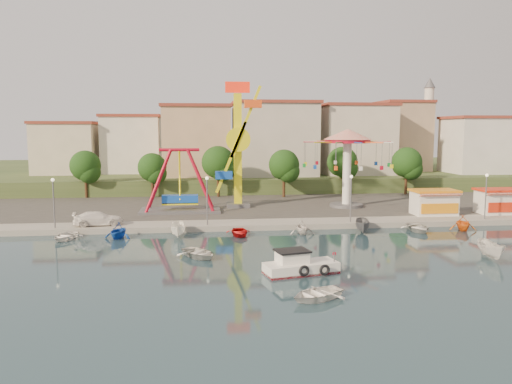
{
  "coord_description": "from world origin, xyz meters",
  "views": [
    {
      "loc": [
        -8.64,
        -40.67,
        10.85
      ],
      "look_at": [
        -2.56,
        14.0,
        4.0
      ],
      "focal_mm": 35.0,
      "sensor_mm": 36.0,
      "label": 1
    }
  ],
  "objects": [
    {
      "name": "moored_boat_4",
      "position": [
        1.81,
        9.8,
        0.77
      ],
      "size": [
        2.7,
        3.08,
        1.55
      ],
      "primitive_type": "imported",
      "rotation": [
        0.0,
        0.0,
        0.06
      ],
      "color": "silver",
      "rests_on": "ground"
    },
    {
      "name": "building_5",
      "position": [
        32.37,
        50.33,
        8.61
      ],
      "size": [
        12.77,
        10.96,
        11.21
      ],
      "primitive_type": "cube",
      "color": "tan",
      "rests_on": "hill_terrace"
    },
    {
      "name": "hill_terrace",
      "position": [
        0.0,
        67.0,
        1.5
      ],
      "size": [
        200.0,
        60.0,
        3.0
      ],
      "primitive_type": "cube",
      "color": "#384C26",
      "rests_on": "ground"
    },
    {
      "name": "building_6",
      "position": [
        44.15,
        48.77,
        9.18
      ],
      "size": [
        8.23,
        8.98,
        12.36
      ],
      "primitive_type": "cube",
      "color": "silver",
      "rests_on": "hill_terrace"
    },
    {
      "name": "moored_boat_1",
      "position": [
        -16.99,
        9.8,
        0.82
      ],
      "size": [
        3.49,
        3.76,
        1.63
      ],
      "primitive_type": "imported",
      "rotation": [
        0.0,
        0.0,
        -0.3
      ],
      "color": "#1447B5",
      "rests_on": "ground"
    },
    {
      "name": "building_2",
      "position": [
        -8.19,
        51.96,
        8.62
      ],
      "size": [
        11.95,
        9.28,
        11.23
      ],
      "primitive_type": "cube",
      "color": "tan",
      "rests_on": "hill_terrace"
    },
    {
      "name": "moored_boat_7",
      "position": [
        19.6,
        9.8,
        0.85
      ],
      "size": [
        3.55,
        3.85,
        1.7
      ],
      "primitive_type": "imported",
      "rotation": [
        0.0,
        0.0,
        -0.28
      ],
      "color": "orange",
      "rests_on": "ground"
    },
    {
      "name": "ground",
      "position": [
        0.0,
        0.0,
        0.0
      ],
      "size": [
        200.0,
        200.0,
        0.0
      ],
      "primitive_type": "plane",
      "color": "#142937",
      "rests_on": "ground"
    },
    {
      "name": "van",
      "position": [
        -19.77,
        14.0,
        1.35
      ],
      "size": [
        5.44,
        2.96,
        1.5
      ],
      "primitive_type": "imported",
      "rotation": [
        0.0,
        0.0,
        1.75
      ],
      "color": "white",
      "rests_on": "quay_deck"
    },
    {
      "name": "skiff",
      "position": [
        15.82,
        -1.72,
        0.75
      ],
      "size": [
        1.89,
        4.03,
        1.5
      ],
      "primitive_type": "imported",
      "rotation": [
        0.0,
        0.0,
        -0.11
      ],
      "color": "silver",
      "rests_on": "ground"
    },
    {
      "name": "pirate_ship_ride",
      "position": [
        -11.28,
        22.3,
        4.39
      ],
      "size": [
        10.0,
        5.0,
        8.0
      ],
      "color": "#59595E",
      "rests_on": "quay_deck"
    },
    {
      "name": "moored_boat_0",
      "position": [
        -22.17,
        9.8,
        0.38
      ],
      "size": [
        3.55,
        4.26,
        0.76
      ],
      "primitive_type": "imported",
      "rotation": [
        0.0,
        0.0,
        -0.29
      ],
      "color": "white",
      "rests_on": "ground"
    },
    {
      "name": "booth_mid",
      "position": [
        27.89,
        16.49,
        2.16
      ],
      "size": [
        5.4,
        3.78,
        3.08
      ],
      "color": "white",
      "rests_on": "quay_deck"
    },
    {
      "name": "tree_3",
      "position": [
        4.0,
        34.36,
        5.55
      ],
      "size": [
        4.68,
        4.68,
        7.32
      ],
      "color": "#382314",
      "rests_on": "quay_deck"
    },
    {
      "name": "minaret",
      "position": [
        36.0,
        54.0,
        12.55
      ],
      "size": [
        2.8,
        2.8,
        18.0
      ],
      "color": "silver",
      "rests_on": "hill_terrace"
    },
    {
      "name": "building_0",
      "position": [
        -33.37,
        46.06,
        8.93
      ],
      "size": [
        9.26,
        9.53,
        11.87
      ],
      "primitive_type": "cube",
      "color": "beige",
      "rests_on": "hill_terrace"
    },
    {
      "name": "moored_boat_6",
      "position": [
        14.52,
        9.8,
        0.42
      ],
      "size": [
        3.04,
        4.15,
        0.84
      ],
      "primitive_type": "imported",
      "rotation": [
        0.0,
        0.0,
        -0.04
      ],
      "color": "silver",
      "rests_on": "ground"
    },
    {
      "name": "moored_boat_3",
      "position": [
        -4.77,
        9.8,
        0.37
      ],
      "size": [
        2.66,
        3.68,
        0.75
      ],
      "primitive_type": "imported",
      "rotation": [
        0.0,
        0.0,
        0.02
      ],
      "color": "red",
      "rests_on": "ground"
    },
    {
      "name": "asphalt_pad",
      "position": [
        0.0,
        30.0,
        0.6
      ],
      "size": [
        90.0,
        28.0,
        0.01
      ],
      "primitive_type": "cube",
      "color": "#4C4944",
      "rests_on": "quay_deck"
    },
    {
      "name": "quay_deck",
      "position": [
        0.0,
        62.0,
        0.3
      ],
      "size": [
        200.0,
        100.0,
        0.6
      ],
      "primitive_type": "cube",
      "color": "#9E998E",
      "rests_on": "ground"
    },
    {
      "name": "kamikaze_tower",
      "position": [
        -3.52,
        25.22,
        8.57
      ],
      "size": [
        4.66,
        3.1,
        16.5
      ],
      "color": "#59595E",
      "rests_on": "quay_deck"
    },
    {
      "name": "rowboat_a",
      "position": [
        -8.9,
        1.29,
        0.41
      ],
      "size": [
        4.6,
        4.86,
        0.82
      ],
      "primitive_type": "imported",
      "rotation": [
        0.0,
        0.0,
        0.62
      ],
      "color": "silver",
      "rests_on": "ground"
    },
    {
      "name": "building_3",
      "position": [
        5.6,
        48.8,
        7.6
      ],
      "size": [
        12.59,
        10.5,
        9.2
      ],
      "primitive_type": "cube",
      "color": "beige",
      "rests_on": "hill_terrace"
    },
    {
      "name": "cabin_motorboat",
      "position": [
        -1.29,
        -4.31,
        0.53
      ],
      "size": [
        5.94,
        3.34,
        1.97
      ],
      "rotation": [
        0.0,
        0.0,
        0.23
      ],
      "color": "white",
      "rests_on": "ground"
    },
    {
      "name": "building_1",
      "position": [
        -21.33,
        51.38,
        7.32
      ],
      "size": [
        12.33,
        9.01,
        8.63
      ],
      "primitive_type": "cube",
      "color": "silver",
      "rests_on": "hill_terrace"
    },
    {
      "name": "lamp_post_1",
      "position": [
        -8.0,
        13.0,
        3.1
      ],
      "size": [
        0.14,
        0.14,
        5.0
      ],
      "primitive_type": "cylinder",
      "color": "#59595E",
      "rests_on": "quay_deck"
    },
    {
      "name": "moored_boat_5",
      "position": [
        8.39,
        9.8,
        0.76
      ],
      "size": [
        2.46,
        4.17,
        1.51
      ],
      "primitive_type": "imported",
      "rotation": [
        0.0,
        0.0,
        -0.27
      ],
      "color": "slate",
      "rests_on": "ground"
    },
    {
      "name": "tree_5",
      "position": [
        24.0,
        35.54,
        5.71
      ],
      "size": [
        4.83,
        4.83,
        7.54
      ],
      "color": "#382314",
      "rests_on": "quay_deck"
    },
    {
      "name": "tree_4",
      "position": [
        14.0,
        37.35,
        5.75
      ],
      "size": [
        4.86,
        4.86,
        7.6
      ],
      "color": "#382314",
      "rests_on": "quay_deck"
    },
    {
      "name": "lamp_post_0",
      "position": [
        -24.0,
        13.0,
        3.1
      ],
      "size": [
        0.14,
        0.14,
        5.0
      ],
      "primitive_type": "cylinder",
      "color": "#59595E",
      "rests_on": "quay_deck"
    },
    {
      "name": "lamp_post_2",
      "position": [
        8.0,
        13.0,
        3.1
      ],
      "size": [
        0.14,
        0.14,
        5.0
      ],
      "primitive_type": "cylinder",
      "color": "#59595E",
      "rests_on": "quay_deck"
    },
    {
      "name": "lamp_post_3",
      "position": [
        24.0,
        13.0,
        3.1
      ],
      "size": [
        0.14,
        0.14,
        5.0
      ],
      "primitive_type": "cylinder",
      "color": "#59595E",
      "rests_on": "quay_deck"
    },
    {
      "name": "tree_2",
      "position": [
        -6.0,
        35.81,
        5.92
      ],
      "size": [
        5.02,
        5.02,
        7.85
      ],
      "color": "#382314",
      "rests_on": "quay_deck"
    },
    {
      "name": "rowboat_b",
      "position": [
        -1.34,
        -10.27,
        0.39
      ],
      "size": [
        4.6,
        4.14,
        0.78
      ],
      "primitive_type": "imported",
      "rotation": [
        0.0,
        0.0,
        -1.09
      ],
      "color": "white",
      "rests_on": "ground"
    },
    {
      "name": "building_4",
      "position": [
        19.07,
        52.2,
        7.62
      ],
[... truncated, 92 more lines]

